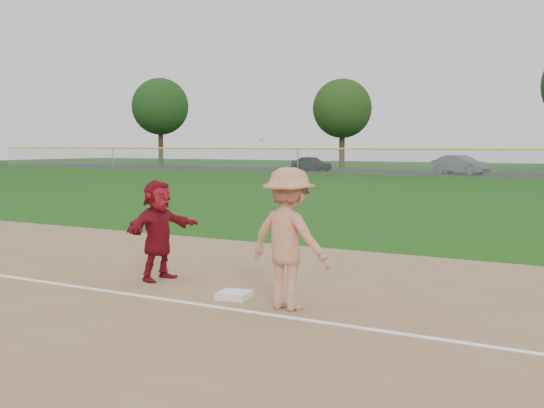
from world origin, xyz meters
The scene contains 9 objects.
ground centered at (0.00, 0.00, 0.00)m, with size 160.00×160.00×0.00m, color #16450D.
foul_line centered at (0.00, -0.80, 0.03)m, with size 60.00×0.10×0.01m, color white.
first_base centered at (0.34, -0.21, 0.07)m, with size 0.46×0.46×0.10m, color silver.
base_runner centered at (-1.56, 0.34, 0.88)m, with size 1.59×0.51×1.71m, color maroon.
car_left centered at (-21.47, 45.34, 0.66)m, with size 1.55×3.84×1.31m, color black.
car_mid centered at (-8.23, 45.12, 0.75)m, with size 1.57×4.51×1.49m, color #54565C.
first_base_play centered at (1.35, -0.35, 1.01)m, with size 1.37×0.90×2.43m.
tree_0 centered at (-44.00, 52.00, 6.59)m, with size 6.40×6.40×9.81m.
tree_1 centered at (-22.00, 53.00, 5.83)m, with size 5.80×5.80×8.75m.
Camera 1 is at (5.89, -8.61, 2.32)m, focal length 45.00 mm.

